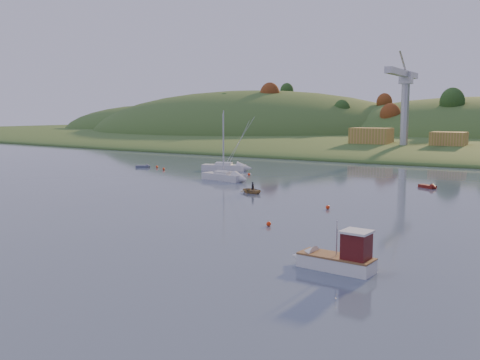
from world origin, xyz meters
The scene contains 23 objects.
ground centered at (0.00, 0.00, 0.00)m, with size 500.00×500.00×0.00m, color #364559.
far_shore centered at (0.00, 230.00, 0.00)m, with size 620.00×220.00×1.50m, color #2F4E1F.
shore_slope centered at (0.00, 165.00, 0.00)m, with size 640.00×150.00×7.00m, color #2F4E1F.
hill_left_far centered at (-160.00, 215.00, 0.00)m, with size 120.00×100.00×32.00m, color #2F4E1F.
hill_left centered at (-90.00, 200.00, 0.00)m, with size 170.00×140.00×44.00m, color #2F4E1F.
hill_center centered at (10.00, 210.00, 0.00)m, with size 140.00×120.00×36.00m, color #2F4E1F.
hillside_trees centered at (0.00, 185.00, 0.00)m, with size 280.00×50.00×32.00m, color #203F16, non-canonical shape.
wharf centered at (5.00, 122.00, 1.20)m, with size 42.00×16.00×2.40m, color slate.
shed_west centered at (-8.00, 123.00, 4.80)m, with size 11.00×8.00×4.80m, color olive.
shed_east centered at (13.00, 124.00, 4.40)m, with size 9.00×7.00×4.00m, color olive.
dock_crane centered at (2.00, 118.39, 17.17)m, with size 3.20×28.00×20.30m.
fishing_boat centered at (24.46, 8.15, 0.94)m, with size 6.85×2.71×4.26m.
sailboat_near centered at (-19.19, 61.45, 0.77)m, with size 9.07×5.24×12.06m.
sailboat_far centered at (-10.99, 48.46, 0.74)m, with size 8.62×4.12×11.50m.
canoe centered at (0.75, 38.09, 0.39)m, with size 2.66×3.72×0.77m, color tan.
paddler centered at (0.75, 38.09, 0.70)m, with size 0.51×0.33×1.40m, color black.
red_tender centered at (22.00, 56.42, 0.23)m, with size 3.39×2.71×1.12m.
grey_dinghy centered at (-36.70, 57.81, 0.25)m, with size 3.41×2.58×1.21m.
buoy_0 centered at (13.38, 19.12, 0.25)m, with size 0.50×0.50×0.50m, color #F1330C.
buoy_1 centered at (15.00, 31.44, 0.25)m, with size 0.50×0.50×0.50m, color #F1330C.
buoy_2 centered at (-30.15, 55.86, 0.25)m, with size 0.50×0.50×0.50m, color #F1330C.
buoy_3 centered at (-10.43, 56.42, 0.25)m, with size 0.50×0.50×0.50m, color #F1330C.
buoy_4 centered at (-34.08, 58.45, 0.25)m, with size 0.50×0.50×0.50m, color #F1330C.
Camera 1 is at (38.66, -28.97, 11.76)m, focal length 40.00 mm.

